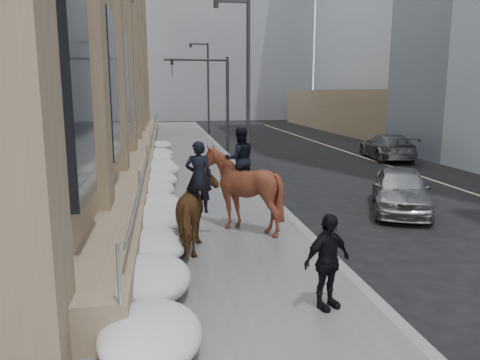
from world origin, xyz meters
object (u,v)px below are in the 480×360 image
at_px(car_grey, 387,147).
at_px(car_silver, 401,190).
at_px(mounted_horse_left, 198,208).
at_px(pedestrian, 327,261).
at_px(mounted_horse_right, 241,186).

bearing_deg(car_grey, car_silver, 73.31).
distance_m(mounted_horse_left, pedestrian, 3.99).
bearing_deg(pedestrian, car_grey, 36.84).
height_order(pedestrian, car_silver, pedestrian).
bearing_deg(car_silver, car_grey, 88.78).
bearing_deg(car_silver, mounted_horse_left, -132.79).
bearing_deg(pedestrian, car_silver, 29.54).
bearing_deg(car_grey, mounted_horse_right, 58.04).
distance_m(mounted_horse_right, car_grey, 16.57).
bearing_deg(car_silver, pedestrian, -103.29).
relative_size(mounted_horse_left, pedestrian, 1.53).
height_order(mounted_horse_left, pedestrian, mounted_horse_left).
bearing_deg(mounted_horse_right, car_grey, -135.56).
xyz_separation_m(mounted_horse_left, car_grey, (11.85, 14.17, -0.39)).
height_order(mounted_horse_right, car_silver, mounted_horse_right).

